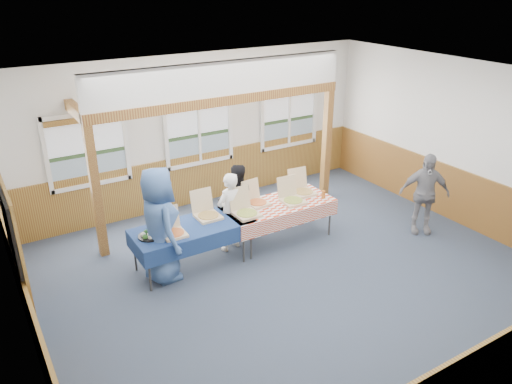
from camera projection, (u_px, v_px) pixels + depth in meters
floor at (292, 274)px, 8.37m from camera, size 8.00×8.00×0.00m
ceiling at (299, 83)px, 7.08m from camera, size 8.00×8.00×0.00m
wall_back at (198, 131)px, 10.46m from camera, size 8.00×0.00×8.00m
wall_front at (499, 303)px, 4.99m from camera, size 8.00×0.00×8.00m
wall_left at (16, 257)px, 5.81m from camera, size 0.00×8.00×8.00m
wall_right at (464, 144)px, 9.64m from camera, size 0.00×8.00×8.00m
wainscot_back at (201, 178)px, 10.86m from camera, size 7.98×0.05×1.10m
wainscot_front at (478, 381)px, 5.43m from camera, size 7.98×0.05×1.10m
wainscot_left at (34, 328)px, 6.25m from camera, size 0.05×6.98×1.10m
wainscot_right at (454, 194)px, 10.05m from camera, size 0.05×6.98×1.10m
cased_opening at (17, 261)px, 6.76m from camera, size 0.06×1.30×2.10m
window_left at (87, 146)px, 9.29m from camera, size 1.56×0.10×1.46m
window_mid at (199, 128)px, 10.39m from camera, size 1.56×0.10×1.46m
window_right at (289, 113)px, 11.49m from camera, size 1.56×0.10×1.46m
post_left at (96, 193)px, 8.49m from camera, size 0.15×0.15×2.40m
post_right at (326, 145)px, 10.88m from camera, size 0.15×0.15×2.40m
cross_beam at (224, 100)px, 9.16m from camera, size 5.15×0.18×0.18m
table_left at (193, 228)px, 8.36m from camera, size 2.14×1.20×0.76m
table_right at (278, 206)px, 9.17m from camera, size 2.18×1.19×0.76m
pizza_box_a at (173, 231)px, 8.04m from camera, size 0.39×0.47×0.41m
pizza_box_b at (207, 214)px, 8.61m from camera, size 0.40×0.49×0.44m
pizza_box_c at (246, 211)px, 8.69m from camera, size 0.42×0.51×0.45m
pizza_box_d at (256, 201)px, 9.11m from camera, size 0.41×0.48×0.41m
pizza_box_e at (292, 199)px, 9.19m from camera, size 0.43×0.51×0.43m
pizza_box_f at (302, 190)px, 9.55m from camera, size 0.44×0.53×0.44m
veggie_tray at (150, 235)px, 7.97m from camera, size 0.38×0.38×0.09m
drink_glass at (323, 194)px, 9.33m from camera, size 0.07×0.07×0.15m
woman_white at (229, 212)px, 8.87m from camera, size 0.61×0.48×1.48m
woman_black at (237, 201)px, 9.29m from camera, size 0.82×0.70×1.46m
man_blue at (160, 225)px, 7.90m from camera, size 0.63×0.96×1.94m
person_grey at (424, 194)px, 9.45m from camera, size 0.99×0.86×1.60m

